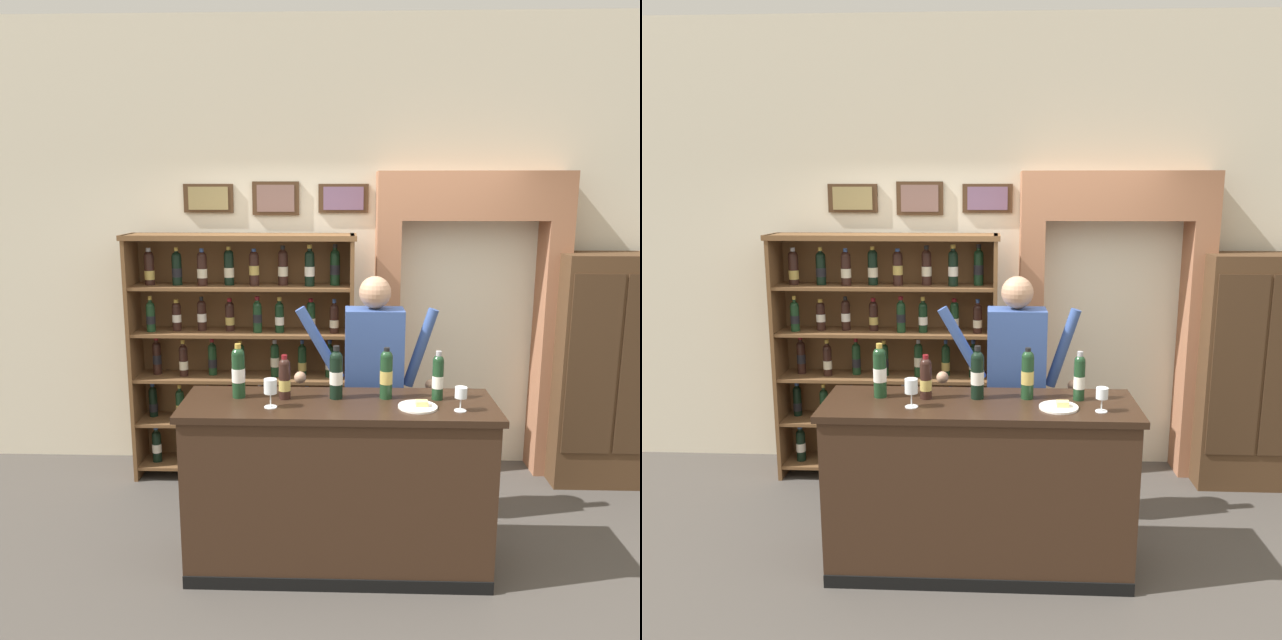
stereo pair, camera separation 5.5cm
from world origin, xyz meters
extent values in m
cube|color=#47423D|center=(0.00, 0.00, -0.01)|extent=(14.00, 14.00, 0.02)
cube|color=beige|center=(0.00, 1.66, 1.79)|extent=(12.00, 0.16, 3.58)
cube|color=#422B19|center=(-1.15, 1.57, 2.20)|extent=(0.40, 0.02, 0.22)
cube|color=olive|center=(-1.15, 1.55, 2.20)|extent=(0.32, 0.01, 0.18)
cube|color=#422B19|center=(-0.61, 1.57, 2.20)|extent=(0.37, 0.02, 0.26)
cube|color=brown|center=(-0.61, 1.55, 2.20)|extent=(0.30, 0.01, 0.21)
cube|color=#422B19|center=(-0.07, 1.57, 2.20)|extent=(0.40, 0.02, 0.22)
cube|color=#6E5170|center=(-0.07, 1.55, 2.20)|extent=(0.32, 0.01, 0.18)
cube|color=#422B19|center=(0.46, 1.57, 2.20)|extent=(0.36, 0.02, 0.26)
cube|color=gray|center=(0.46, 1.55, 2.20)|extent=(0.28, 0.01, 0.21)
cube|color=brown|center=(-1.70, 1.24, 0.97)|extent=(0.03, 0.34, 1.94)
cube|color=brown|center=(-0.01, 1.24, 0.97)|extent=(0.03, 0.34, 1.94)
cube|color=brown|center=(-0.85, 1.40, 0.97)|extent=(1.72, 0.02, 1.94)
cube|color=brown|center=(-0.85, 1.24, 0.10)|extent=(1.66, 0.32, 0.02)
cylinder|color=black|center=(-1.57, 1.22, 0.22)|extent=(0.07, 0.07, 0.22)
sphere|color=black|center=(-1.57, 1.22, 0.34)|extent=(0.07, 0.07, 0.07)
cylinder|color=black|center=(-1.57, 1.22, 0.37)|extent=(0.03, 0.03, 0.08)
cylinder|color=navy|center=(-1.57, 1.22, 0.40)|extent=(0.04, 0.04, 0.03)
cylinder|color=silver|center=(-1.57, 1.22, 0.23)|extent=(0.08, 0.08, 0.07)
cylinder|color=#19381E|center=(-1.37, 1.28, 0.22)|extent=(0.07, 0.07, 0.22)
sphere|color=#19381E|center=(-1.37, 1.28, 0.34)|extent=(0.07, 0.07, 0.07)
cylinder|color=#19381E|center=(-1.37, 1.28, 0.36)|extent=(0.03, 0.03, 0.06)
cylinder|color=#99999E|center=(-1.37, 1.28, 0.38)|extent=(0.03, 0.03, 0.03)
cylinder|color=silver|center=(-1.37, 1.28, 0.20)|extent=(0.08, 0.08, 0.07)
cylinder|color=black|center=(-1.16, 1.20, 0.22)|extent=(0.07, 0.07, 0.21)
sphere|color=black|center=(-1.16, 1.20, 0.33)|extent=(0.07, 0.07, 0.07)
cylinder|color=black|center=(-1.16, 1.20, 0.36)|extent=(0.03, 0.03, 0.07)
cylinder|color=#99999E|center=(-1.16, 1.20, 0.39)|extent=(0.04, 0.04, 0.03)
cylinder|color=silver|center=(-1.16, 1.20, 0.21)|extent=(0.08, 0.08, 0.07)
cylinder|color=#19381E|center=(-0.97, 1.21, 0.22)|extent=(0.07, 0.07, 0.22)
sphere|color=#19381E|center=(-0.97, 1.21, 0.34)|extent=(0.07, 0.07, 0.07)
cylinder|color=#19381E|center=(-0.97, 1.21, 0.37)|extent=(0.03, 0.03, 0.08)
cylinder|color=#B79338|center=(-0.97, 1.21, 0.40)|extent=(0.04, 0.04, 0.03)
cylinder|color=beige|center=(-0.97, 1.21, 0.22)|extent=(0.08, 0.08, 0.07)
cylinder|color=black|center=(-0.75, 1.26, 0.22)|extent=(0.07, 0.07, 0.21)
sphere|color=black|center=(-0.75, 1.26, 0.33)|extent=(0.07, 0.07, 0.07)
cylinder|color=black|center=(-0.75, 1.26, 0.36)|extent=(0.03, 0.03, 0.08)
cylinder|color=navy|center=(-0.75, 1.26, 0.39)|extent=(0.03, 0.03, 0.03)
cylinder|color=black|center=(-0.75, 1.26, 0.21)|extent=(0.08, 0.08, 0.07)
cylinder|color=black|center=(-0.53, 1.22, 0.22)|extent=(0.07, 0.07, 0.22)
sphere|color=black|center=(-0.53, 1.22, 0.34)|extent=(0.07, 0.07, 0.07)
cylinder|color=black|center=(-0.53, 1.22, 0.36)|extent=(0.03, 0.03, 0.06)
cylinder|color=#B79338|center=(-0.53, 1.22, 0.38)|extent=(0.03, 0.03, 0.03)
cylinder|color=silver|center=(-0.53, 1.22, 0.23)|extent=(0.08, 0.08, 0.07)
cylinder|color=black|center=(-0.34, 1.28, 0.22)|extent=(0.07, 0.07, 0.21)
sphere|color=black|center=(-0.34, 1.28, 0.33)|extent=(0.07, 0.07, 0.07)
cylinder|color=black|center=(-0.34, 1.28, 0.36)|extent=(0.03, 0.03, 0.08)
cylinder|color=navy|center=(-0.34, 1.28, 0.39)|extent=(0.04, 0.04, 0.03)
cylinder|color=beige|center=(-0.34, 1.28, 0.21)|extent=(0.08, 0.08, 0.07)
cylinder|color=black|center=(-0.12, 1.22, 0.23)|extent=(0.07, 0.07, 0.22)
sphere|color=black|center=(-0.12, 1.22, 0.35)|extent=(0.07, 0.07, 0.07)
cylinder|color=black|center=(-0.12, 1.22, 0.38)|extent=(0.03, 0.03, 0.08)
cylinder|color=#99999E|center=(-0.12, 1.22, 0.41)|extent=(0.03, 0.03, 0.03)
cylinder|color=silver|center=(-0.12, 1.22, 0.21)|extent=(0.08, 0.08, 0.07)
cube|color=brown|center=(-0.85, 1.24, 0.46)|extent=(1.66, 0.32, 0.03)
cylinder|color=black|center=(-1.60, 1.29, 0.58)|extent=(0.07, 0.07, 0.21)
sphere|color=black|center=(-1.60, 1.29, 0.69)|extent=(0.07, 0.07, 0.07)
cylinder|color=black|center=(-1.60, 1.29, 0.72)|extent=(0.03, 0.03, 0.07)
cylinder|color=navy|center=(-1.60, 1.29, 0.74)|extent=(0.04, 0.04, 0.03)
cylinder|color=black|center=(-1.60, 1.29, 0.55)|extent=(0.07, 0.07, 0.07)
cylinder|color=black|center=(-1.36, 1.22, 0.58)|extent=(0.07, 0.07, 0.21)
sphere|color=black|center=(-1.36, 1.22, 0.68)|extent=(0.07, 0.07, 0.07)
cylinder|color=black|center=(-1.36, 1.22, 0.72)|extent=(0.03, 0.03, 0.08)
cylinder|color=#B79338|center=(-1.36, 1.22, 0.75)|extent=(0.03, 0.03, 0.03)
cylinder|color=tan|center=(-1.36, 1.22, 0.56)|extent=(0.07, 0.07, 0.07)
cylinder|color=#19381E|center=(-1.15, 1.26, 0.58)|extent=(0.07, 0.07, 0.20)
sphere|color=#19381E|center=(-1.15, 1.26, 0.68)|extent=(0.07, 0.07, 0.07)
cylinder|color=#19381E|center=(-1.15, 1.26, 0.71)|extent=(0.02, 0.02, 0.06)
cylinder|color=navy|center=(-1.15, 1.26, 0.73)|extent=(0.03, 0.03, 0.03)
cylinder|color=silver|center=(-1.15, 1.26, 0.57)|extent=(0.07, 0.07, 0.06)
cylinder|color=#19381E|center=(-0.97, 1.24, 0.57)|extent=(0.07, 0.07, 0.19)
sphere|color=#19381E|center=(-0.97, 1.24, 0.67)|extent=(0.07, 0.07, 0.07)
cylinder|color=#19381E|center=(-0.97, 1.24, 0.71)|extent=(0.03, 0.03, 0.08)
cylinder|color=maroon|center=(-0.97, 1.24, 0.74)|extent=(0.03, 0.03, 0.03)
cylinder|color=tan|center=(-0.97, 1.24, 0.58)|extent=(0.07, 0.07, 0.06)
cylinder|color=black|center=(-0.73, 1.25, 0.58)|extent=(0.07, 0.07, 0.20)
sphere|color=black|center=(-0.73, 1.25, 0.68)|extent=(0.07, 0.07, 0.07)
cylinder|color=black|center=(-0.73, 1.25, 0.72)|extent=(0.03, 0.03, 0.08)
cylinder|color=#99999E|center=(-0.73, 1.25, 0.75)|extent=(0.03, 0.03, 0.03)
cylinder|color=beige|center=(-0.73, 1.25, 0.58)|extent=(0.07, 0.07, 0.06)
cylinder|color=black|center=(-0.56, 1.27, 0.58)|extent=(0.07, 0.07, 0.21)
sphere|color=black|center=(-0.56, 1.27, 0.69)|extent=(0.07, 0.07, 0.07)
cylinder|color=black|center=(-0.56, 1.27, 0.72)|extent=(0.03, 0.03, 0.08)
cylinder|color=black|center=(-0.56, 1.27, 0.75)|extent=(0.03, 0.03, 0.03)
cylinder|color=beige|center=(-0.56, 1.27, 0.58)|extent=(0.07, 0.07, 0.07)
cylinder|color=black|center=(-0.35, 1.25, 0.57)|extent=(0.07, 0.07, 0.19)
sphere|color=black|center=(-0.35, 1.25, 0.67)|extent=(0.07, 0.07, 0.07)
cylinder|color=black|center=(-0.35, 1.25, 0.71)|extent=(0.03, 0.03, 0.08)
cylinder|color=navy|center=(-0.35, 1.25, 0.73)|extent=(0.03, 0.03, 0.03)
cylinder|color=beige|center=(-0.35, 1.25, 0.58)|extent=(0.07, 0.07, 0.06)
cylinder|color=black|center=(-0.14, 1.24, 0.58)|extent=(0.07, 0.07, 0.21)
sphere|color=black|center=(-0.14, 1.24, 0.69)|extent=(0.07, 0.07, 0.07)
cylinder|color=black|center=(-0.14, 1.24, 0.72)|extent=(0.03, 0.03, 0.07)
cylinder|color=black|center=(-0.14, 1.24, 0.74)|extent=(0.04, 0.04, 0.03)
cylinder|color=silver|center=(-0.14, 1.24, 0.58)|extent=(0.07, 0.07, 0.07)
cube|color=brown|center=(-0.85, 1.24, 0.82)|extent=(1.66, 0.32, 0.02)
cylinder|color=black|center=(-1.54, 1.27, 0.95)|extent=(0.07, 0.07, 0.22)
sphere|color=black|center=(-1.54, 1.27, 1.06)|extent=(0.07, 0.07, 0.07)
cylinder|color=black|center=(-1.54, 1.27, 1.10)|extent=(0.03, 0.03, 0.08)
cylinder|color=maroon|center=(-1.54, 1.27, 1.13)|extent=(0.03, 0.03, 0.03)
cylinder|color=black|center=(-1.54, 1.27, 0.95)|extent=(0.07, 0.07, 0.07)
cylinder|color=black|center=(-1.32, 1.22, 0.94)|extent=(0.07, 0.07, 0.21)
sphere|color=black|center=(-1.32, 1.22, 1.05)|extent=(0.07, 0.07, 0.07)
cylinder|color=black|center=(-1.32, 1.22, 1.08)|extent=(0.03, 0.03, 0.07)
cylinder|color=#B79338|center=(-1.32, 1.22, 1.11)|extent=(0.03, 0.03, 0.03)
cylinder|color=beige|center=(-1.32, 1.22, 0.92)|extent=(0.07, 0.07, 0.07)
cylinder|color=#19381E|center=(-1.10, 1.27, 0.94)|extent=(0.07, 0.07, 0.21)
sphere|color=#19381E|center=(-1.10, 1.27, 1.05)|extent=(0.07, 0.07, 0.07)
cylinder|color=#19381E|center=(-1.10, 1.27, 1.08)|extent=(0.03, 0.03, 0.07)
cylinder|color=maroon|center=(-1.10, 1.27, 1.11)|extent=(0.03, 0.03, 0.03)
cylinder|color=black|center=(-1.10, 1.27, 0.93)|extent=(0.07, 0.07, 0.07)
cylinder|color=#19381E|center=(-0.87, 1.25, 0.94)|extent=(0.07, 0.07, 0.22)
sphere|color=#19381E|center=(-0.87, 1.25, 1.06)|extent=(0.07, 0.07, 0.07)
cylinder|color=#19381E|center=(-0.87, 1.25, 1.08)|extent=(0.03, 0.03, 0.06)
cylinder|color=#B79338|center=(-0.87, 1.25, 1.10)|extent=(0.03, 0.03, 0.03)
cylinder|color=black|center=(-0.87, 1.25, 0.93)|extent=(0.07, 0.07, 0.07)
cylinder|color=#19381E|center=(-0.60, 1.23, 0.95)|extent=(0.07, 0.07, 0.23)
sphere|color=#19381E|center=(-0.60, 1.23, 1.07)|extent=(0.07, 0.07, 0.07)
cylinder|color=#19381E|center=(-0.60, 1.23, 1.09)|extent=(0.03, 0.03, 0.06)
cylinder|color=#99999E|center=(-0.60, 1.23, 1.11)|extent=(0.03, 0.03, 0.03)
cylinder|color=beige|center=(-0.60, 1.23, 0.95)|extent=(0.07, 0.07, 0.07)
cylinder|color=#19381E|center=(-0.39, 1.27, 0.94)|extent=(0.07, 0.07, 0.21)
sphere|color=#19381E|center=(-0.39, 1.27, 1.05)|extent=(0.07, 0.07, 0.07)
cylinder|color=#19381E|center=(-0.39, 1.27, 1.08)|extent=(0.02, 0.02, 0.07)
cylinder|color=navy|center=(-0.39, 1.27, 1.11)|extent=(0.03, 0.03, 0.03)
cylinder|color=tan|center=(-0.39, 1.27, 0.91)|extent=(0.07, 0.07, 0.07)
cylinder|color=#19381E|center=(-0.17, 1.23, 0.94)|extent=(0.07, 0.07, 0.22)
sphere|color=#19381E|center=(-0.17, 1.23, 1.06)|extent=(0.07, 0.07, 0.07)
cylinder|color=#19381E|center=(-0.17, 1.23, 1.09)|extent=(0.03, 0.03, 0.08)
cylinder|color=navy|center=(-0.17, 1.23, 1.12)|extent=(0.03, 0.03, 0.03)
cylinder|color=silver|center=(-0.17, 1.23, 0.93)|extent=(0.07, 0.07, 0.07)
cube|color=brown|center=(-0.85, 1.24, 1.18)|extent=(1.66, 0.32, 0.02)
cylinder|color=#19381E|center=(-1.56, 1.21, 1.29)|extent=(0.07, 0.07, 0.20)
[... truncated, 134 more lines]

